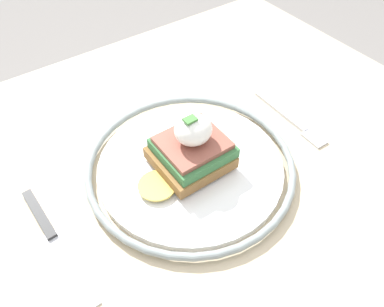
{
  "coord_description": "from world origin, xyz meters",
  "views": [
    {
      "loc": [
        0.18,
        0.27,
        1.14
      ],
      "look_at": [
        -0.01,
        0.0,
        0.78
      ],
      "focal_mm": 35.0,
      "sensor_mm": 36.0,
      "label": 1
    }
  ],
  "objects": [
    {
      "name": "knife",
      "position": [
        0.19,
        -0.01,
        0.75
      ],
      "size": [
        0.02,
        0.19,
        0.01
      ],
      "color": "#2D2D2D",
      "rests_on": "dining_table"
    },
    {
      "name": "plate",
      "position": [
        -0.01,
        0.0,
        0.75
      ],
      "size": [
        0.29,
        0.29,
        0.02
      ],
      "color": "white",
      "rests_on": "dining_table"
    },
    {
      "name": "dining_table",
      "position": [
        0.0,
        0.0,
        0.61
      ],
      "size": [
        0.88,
        0.71,
        0.74
      ],
      "color": "#C6B28E",
      "rests_on": "ground_plane"
    },
    {
      "name": "fork",
      "position": [
        -0.19,
        0.01,
        0.75
      ],
      "size": [
        0.02,
        0.15,
        0.0
      ],
      "color": "silver",
      "rests_on": "dining_table"
    },
    {
      "name": "sandwich",
      "position": [
        -0.01,
        0.0,
        0.79
      ],
      "size": [
        0.13,
        0.09,
        0.08
      ],
      "color": "olive",
      "rests_on": "plate"
    }
  ]
}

